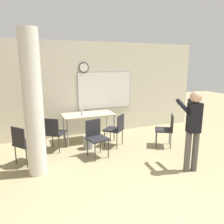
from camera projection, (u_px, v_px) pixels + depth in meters
wall_back at (79, 90)px, 6.54m from camera, size 8.00×0.15×2.80m
support_pillar at (33, 105)px, 4.13m from camera, size 0.36×0.36×2.80m
folding_table at (89, 116)px, 6.15m from camera, size 1.44×0.72×0.78m
bottle_on_table at (82, 112)px, 5.97m from camera, size 0.06×0.06×0.22m
waste_bin at (88, 142)px, 5.66m from camera, size 0.24×0.24×0.35m
chair_table_front at (96, 135)px, 5.14m from camera, size 0.53×0.53×0.87m
chair_near_pillar at (24, 142)px, 4.71m from camera, size 0.62×0.62×0.87m
chair_table_right at (116, 128)px, 5.76m from camera, size 0.62×0.62×0.87m
chair_mid_room at (166, 128)px, 5.76m from camera, size 0.60×0.60×0.87m
chair_table_left at (54, 131)px, 5.44m from camera, size 0.61×0.61×0.87m
person_playing_side at (193, 125)px, 4.34m from camera, size 0.46×0.68×1.65m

